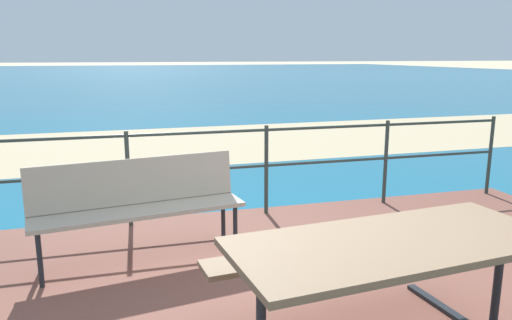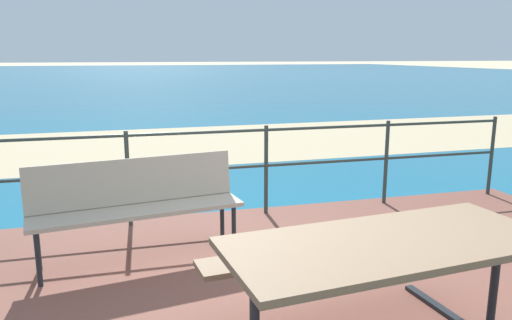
% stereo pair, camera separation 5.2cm
% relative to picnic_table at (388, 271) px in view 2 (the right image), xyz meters
% --- Properties ---
extents(sea_water, '(90.00, 90.00, 0.01)m').
position_rel_picnic_table_xyz_m(sea_water, '(0.15, 40.47, -0.66)').
color(sea_water, '#196B8E').
rests_on(sea_water, ground).
extents(beach_strip, '(54.07, 5.33, 0.01)m').
position_rel_picnic_table_xyz_m(beach_strip, '(0.15, 7.84, -0.66)').
color(beach_strip, tan).
rests_on(beach_strip, ground).
extents(picnic_table, '(1.92, 1.71, 0.78)m').
position_rel_picnic_table_xyz_m(picnic_table, '(0.00, 0.00, 0.00)').
color(picnic_table, '#7A6047').
rests_on(picnic_table, patio_paving).
extents(park_bench, '(1.81, 0.69, 0.87)m').
position_rel_picnic_table_xyz_m(park_bench, '(-1.26, 1.98, -0.07)').
color(park_bench, tan).
rests_on(park_bench, patio_paving).
extents(railing_fence, '(5.94, 0.04, 0.99)m').
position_rel_picnic_table_xyz_m(railing_fence, '(0.15, 2.88, 0.03)').
color(railing_fence, '#2D3833').
rests_on(railing_fence, patio_paving).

